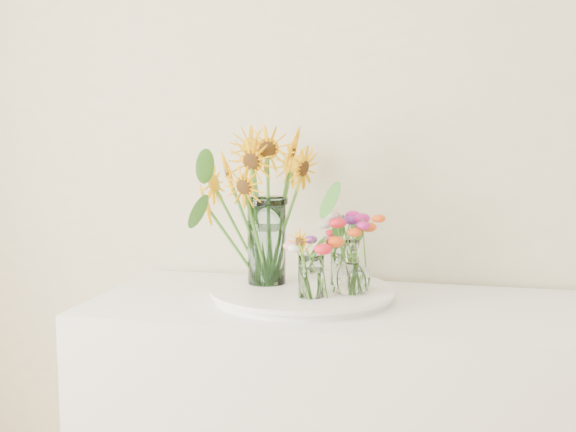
% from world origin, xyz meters
% --- Properties ---
extents(tray, '(0.49, 0.49, 0.02)m').
position_xyz_m(tray, '(-0.35, 1.95, 0.91)').
color(tray, white).
rests_on(tray, counter).
extents(mason_jar, '(0.14, 0.14, 0.25)m').
position_xyz_m(mason_jar, '(-0.47, 1.99, 1.05)').
color(mason_jar, '#ABD0D5').
rests_on(mason_jar, tray).
extents(sunflower_bouquet, '(0.82, 0.82, 0.46)m').
position_xyz_m(sunflower_bouquet, '(-0.47, 1.99, 1.16)').
color(sunflower_bouquet, '#F3AB05').
rests_on(sunflower_bouquet, tray).
extents(small_vase_a, '(0.09, 0.09, 0.12)m').
position_xyz_m(small_vase_a, '(-0.31, 1.85, 0.98)').
color(small_vase_a, white).
rests_on(small_vase_a, tray).
extents(wildflower_posy_a, '(0.19, 0.19, 0.21)m').
position_xyz_m(wildflower_posy_a, '(-0.31, 1.85, 1.03)').
color(wildflower_posy_a, '#E34B13').
rests_on(wildflower_posy_a, tray).
extents(small_vase_b, '(0.11, 0.11, 0.15)m').
position_xyz_m(small_vase_b, '(-0.21, 1.93, 1.00)').
color(small_vase_b, white).
rests_on(small_vase_b, tray).
extents(wildflower_posy_b, '(0.19, 0.19, 0.24)m').
position_xyz_m(wildflower_posy_b, '(-0.21, 1.93, 1.04)').
color(wildflower_posy_b, '#E34B13').
rests_on(wildflower_posy_b, tray).
extents(small_vase_c, '(0.08, 0.08, 0.13)m').
position_xyz_m(small_vase_c, '(-0.25, 2.03, 0.99)').
color(small_vase_c, white).
rests_on(small_vase_c, tray).
extents(wildflower_posy_c, '(0.20, 0.20, 0.22)m').
position_xyz_m(wildflower_posy_c, '(-0.25, 2.03, 1.03)').
color(wildflower_posy_c, '#E34B13').
rests_on(wildflower_posy_c, tray).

